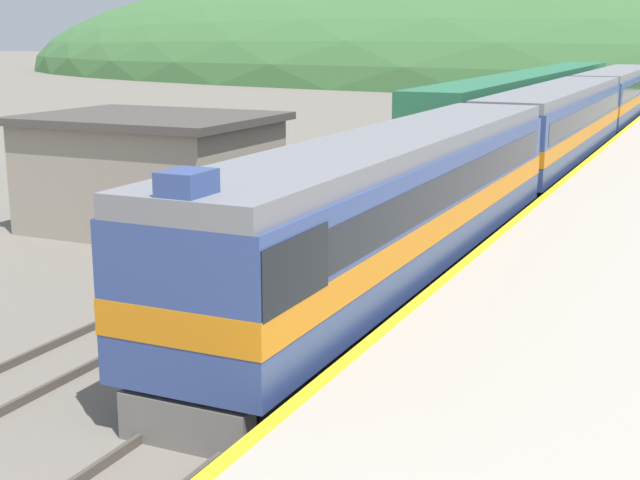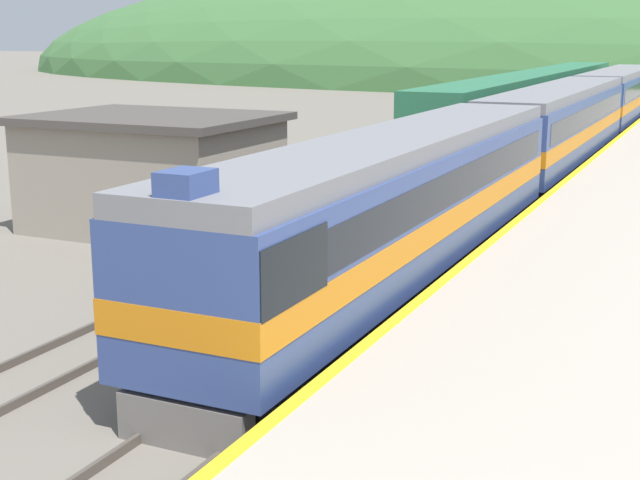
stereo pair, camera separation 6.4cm
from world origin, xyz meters
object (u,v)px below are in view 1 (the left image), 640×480
Objects in this scene: carriage_second at (556,127)px; carriage_third at (616,97)px; express_train_lead_car at (395,207)px; siding_train at (533,103)px.

carriage_third is (0.00, 21.11, 0.00)m from carriage_second.
express_train_lead_car is at bearing -90.00° from carriage_third.
carriage_second is 0.48× the size of siding_train.
carriage_third is 0.48× the size of siding_train.
carriage_third is 7.41m from siding_train.
express_train_lead_car is 0.46× the size of siding_train.
express_train_lead_car is 0.95× the size of carriage_third.
carriage_third is at bearing 56.21° from siding_train.
carriage_second and carriage_third have the same top height.
carriage_third is at bearing 90.00° from express_train_lead_car.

